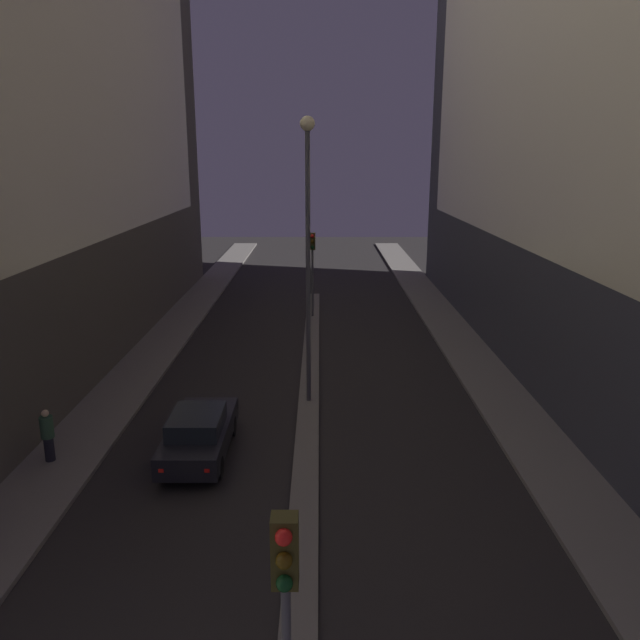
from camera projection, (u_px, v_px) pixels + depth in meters
The scene contains 6 objects.
median_strip at pixel (308, 399), 22.73m from camera, with size 0.74×35.40×0.12m.
traffic_light_near at pixel (285, 609), 7.39m from camera, with size 0.32×0.42×4.57m.
traffic_light_mid at pixel (311, 256), 33.41m from camera, with size 0.32×0.42×4.57m.
street_lamp at pixel (307, 226), 20.89m from camera, with size 0.49×0.49×9.79m.
car_left_lane at pixel (198, 433), 18.35m from camera, with size 1.72×4.40×1.49m.
pedestrian_on_left_sidewalk at pixel (46, 435), 17.81m from camera, with size 0.37×0.37×1.57m.
Camera 1 is at (0.41, -2.53, 8.67)m, focal length 35.00 mm.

